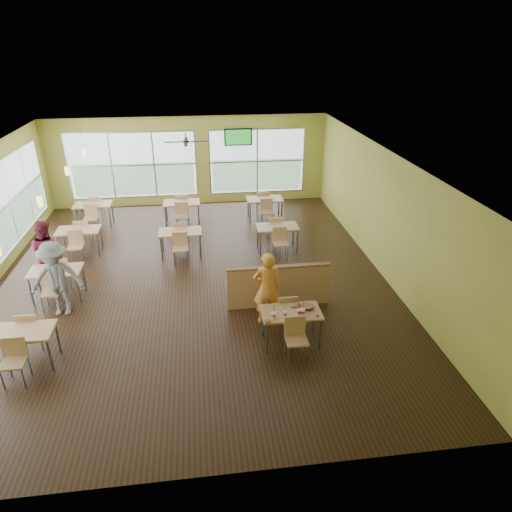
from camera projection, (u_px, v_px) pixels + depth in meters
name	position (u px, v px, depth m)	size (l,w,h in m)	color
room	(189.00, 222.00, 11.24)	(12.00, 12.04, 3.20)	black
window_bays	(101.00, 193.00, 13.72)	(9.24, 10.24, 2.38)	white
main_table	(291.00, 316.00, 9.22)	(1.22, 1.52, 0.87)	tan
half_wall_divider	(279.00, 286.00, 10.56)	(2.40, 0.14, 1.04)	tan
dining_tables	(154.00, 233.00, 13.06)	(6.92, 8.72, 0.87)	tan
pendant_lights	(54.00, 186.00, 11.09)	(0.11, 7.31, 0.86)	#2D2119
ceiling_fan	(186.00, 141.00, 13.32)	(1.25, 1.25, 0.29)	#2D2119
tv_backwall	(238.00, 137.00, 16.33)	(1.00, 0.07, 0.60)	black
man_plaid	(267.00, 289.00, 9.80)	(0.62, 0.41, 1.69)	#E84A19
patron_maroon	(46.00, 252.00, 11.45)	(0.82, 0.64, 1.68)	maroon
patron_grey	(57.00, 279.00, 10.10)	(1.15, 0.66, 1.78)	slate
cup_blue	(274.00, 315.00, 8.93)	(0.10, 0.10, 0.35)	white
cup_yellow	(285.00, 314.00, 8.98)	(0.09, 0.09, 0.32)	white
cup_red_near	(299.00, 312.00, 9.05)	(0.09, 0.09, 0.32)	white
cup_red_far	(303.00, 311.00, 9.04)	(0.10, 0.10, 0.36)	white
food_basket	(307.00, 307.00, 9.27)	(0.27, 0.27, 0.06)	black
ketchup_cup	(318.00, 316.00, 9.01)	(0.06, 0.06, 0.02)	#AC1826
wrapper_left	(267.00, 321.00, 8.83)	(0.14, 0.13, 0.04)	olive
wrapper_mid	(295.00, 305.00, 9.34)	(0.22, 0.20, 0.05)	olive
wrapper_right	(302.00, 319.00, 8.91)	(0.14, 0.12, 0.03)	olive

